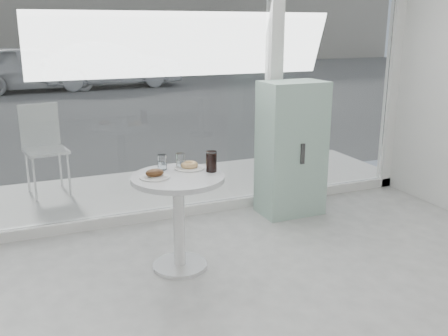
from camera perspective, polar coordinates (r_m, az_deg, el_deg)
name	(u,v)px	position (r m, az deg, el deg)	size (l,w,h in m)	color
storefront	(198,43)	(4.89, -2.99, 14.03)	(5.00, 0.14, 3.00)	white
main_table	(178,203)	(3.90, -5.23, -3.96)	(0.72, 0.72, 0.77)	white
patio_deck	(171,188)	(5.92, -6.06, -2.33)	(5.60, 1.60, 0.05)	silver
street	(65,84)	(17.77, -17.67, 9.14)	(40.00, 24.00, 0.00)	#3B3B3B
mint_cabinet	(291,149)	(5.08, 7.70, 2.18)	(0.63, 0.44, 1.35)	#98C2B0
patio_chair	(44,143)	(5.91, -19.93, 2.68)	(0.49, 0.49, 0.99)	white
car_white	(32,68)	(16.00, -21.06, 10.63)	(1.62, 4.02, 1.37)	silver
car_silver	(110,65)	(16.32, -12.90, 11.41)	(1.48, 4.25, 1.40)	#9EA1A6
plate_fritter	(155,174)	(3.78, -7.87, -0.73)	(0.23, 0.23, 0.07)	silver
plate_donut	(189,166)	(4.00, -3.98, 0.20)	(0.24, 0.24, 0.06)	silver
water_tumbler_a	(162,163)	(3.99, -7.08, 0.57)	(0.07, 0.07, 0.12)	white
water_tumbler_b	(181,162)	(4.01, -4.98, 0.73)	(0.08, 0.08, 0.12)	white
cola_glass	(211,162)	(3.90, -1.45, 0.71)	(0.09, 0.09, 0.16)	white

